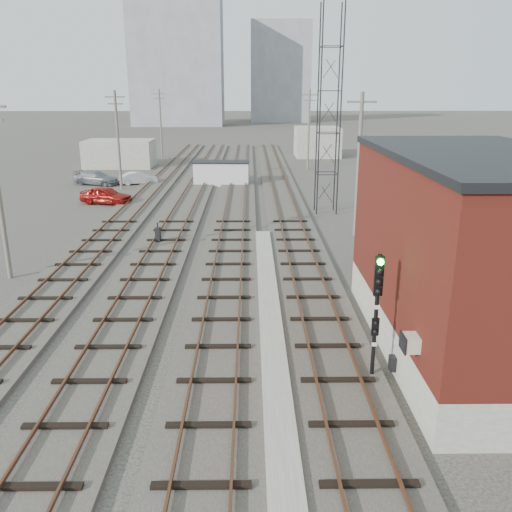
{
  "coord_description": "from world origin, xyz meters",
  "views": [
    {
      "loc": [
        -0.32,
        -6.04,
        9.27
      ],
      "look_at": [
        -0.06,
        16.56,
        2.2
      ],
      "focal_mm": 38.0,
      "sensor_mm": 36.0,
      "label": 1
    }
  ],
  "objects_px": {
    "signal_mast": "(377,307)",
    "site_trailer": "(222,173)",
    "switch_stand": "(158,235)",
    "car_silver": "(138,178)",
    "car_red": "(106,195)",
    "car_grey": "(96,178)"
  },
  "relations": [
    {
      "from": "site_trailer",
      "to": "car_grey",
      "type": "distance_m",
      "value": 12.42
    },
    {
      "from": "switch_stand",
      "to": "signal_mast",
      "type": "bearing_deg",
      "value": -50.19
    },
    {
      "from": "site_trailer",
      "to": "car_silver",
      "type": "height_order",
      "value": "site_trailer"
    },
    {
      "from": "signal_mast",
      "to": "car_red",
      "type": "bearing_deg",
      "value": 119.31
    },
    {
      "from": "switch_stand",
      "to": "site_trailer",
      "type": "relative_size",
      "value": 0.23
    },
    {
      "from": "signal_mast",
      "to": "car_grey",
      "type": "xyz_separation_m",
      "value": [
        -19.23,
        37.66,
        -1.92
      ]
    },
    {
      "from": "signal_mast",
      "to": "site_trailer",
      "type": "bearing_deg",
      "value": 100.32
    },
    {
      "from": "car_red",
      "to": "car_silver",
      "type": "height_order",
      "value": "car_red"
    },
    {
      "from": "switch_stand",
      "to": "car_silver",
      "type": "height_order",
      "value": "switch_stand"
    },
    {
      "from": "car_red",
      "to": "site_trailer",
      "type": "bearing_deg",
      "value": -29.19
    },
    {
      "from": "signal_mast",
      "to": "car_red",
      "type": "xyz_separation_m",
      "value": [
        -15.92,
        28.36,
        -1.87
      ]
    },
    {
      "from": "switch_stand",
      "to": "car_red",
      "type": "relative_size",
      "value": 0.3
    },
    {
      "from": "car_red",
      "to": "switch_stand",
      "type": "bearing_deg",
      "value": -137.0
    },
    {
      "from": "signal_mast",
      "to": "car_grey",
      "type": "bearing_deg",
      "value": 117.05
    },
    {
      "from": "site_trailer",
      "to": "car_red",
      "type": "xyz_separation_m",
      "value": [
        -9.1,
        -9.11,
        -0.45
      ]
    },
    {
      "from": "car_grey",
      "to": "car_silver",
      "type": "bearing_deg",
      "value": -68.75
    },
    {
      "from": "signal_mast",
      "to": "car_grey",
      "type": "relative_size",
      "value": 0.95
    },
    {
      "from": "car_silver",
      "to": "car_grey",
      "type": "distance_m",
      "value": 4.12
    },
    {
      "from": "signal_mast",
      "to": "car_silver",
      "type": "height_order",
      "value": "signal_mast"
    },
    {
      "from": "switch_stand",
      "to": "site_trailer",
      "type": "bearing_deg",
      "value": 91.37
    },
    {
      "from": "switch_stand",
      "to": "car_silver",
      "type": "relative_size",
      "value": 0.34
    },
    {
      "from": "car_silver",
      "to": "signal_mast",
      "type": "bearing_deg",
      "value": -176.64
    }
  ]
}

